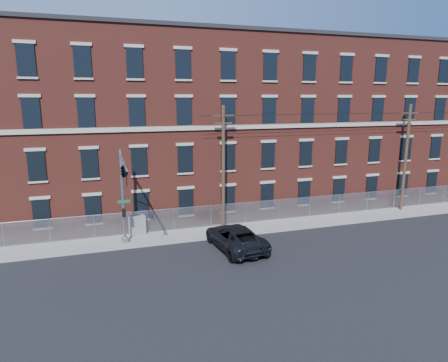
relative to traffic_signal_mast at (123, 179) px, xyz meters
name	(u,v)px	position (x,y,z in m)	size (l,w,h in m)	color
ground	(220,257)	(6.00, -2.18, -5.39)	(140.00, 140.00, 0.00)	black
sidewalk	(332,219)	(18.00, 2.82, -5.33)	(65.00, 3.00, 0.12)	gray
mill_building	(289,122)	(18.00, 11.75, 2.76)	(55.30, 14.32, 16.30)	maroon
chain_link_fence	(325,205)	(18.00, 4.12, -4.33)	(59.06, 0.06, 1.85)	#A5A8AD
traffic_signal_mast	(123,179)	(0.00, 0.00, 0.00)	(0.90, 6.75, 7.00)	#9EA0A5
utility_pole_near	(223,166)	(8.00, 3.42, -0.05)	(1.80, 0.28, 10.00)	#3E2D1F
utility_pole_mid	(406,156)	(26.00, 3.42, -0.05)	(1.80, 0.28, 10.00)	#3E2D1F
overhead_wires	(410,115)	(26.00, 3.42, 3.73)	(40.00, 0.62, 0.62)	black
pickup_truck	(235,237)	(7.52, -0.94, -4.53)	(2.84, 6.15, 1.71)	black
utility_cabinet	(137,226)	(1.04, 3.82, -4.51)	(1.21, 0.61, 1.51)	gray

